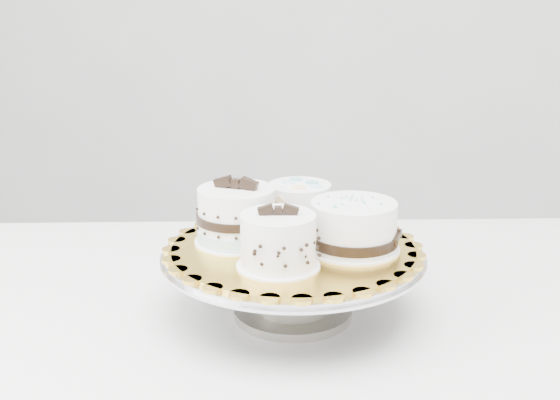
% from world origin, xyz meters
% --- Properties ---
extents(table, '(1.46, 1.12, 0.75)m').
position_xyz_m(table, '(0.06, 0.08, 0.68)').
color(table, white).
rests_on(table, floor).
extents(cake_stand, '(0.37, 0.37, 0.10)m').
position_xyz_m(cake_stand, '(0.01, 0.08, 0.82)').
color(cake_stand, gray).
rests_on(cake_stand, table).
extents(cake_board, '(0.36, 0.36, 0.00)m').
position_xyz_m(cake_board, '(0.01, 0.08, 0.85)').
color(cake_board, gold).
rests_on(cake_board, cake_stand).
extents(cake_swirl, '(0.11, 0.11, 0.09)m').
position_xyz_m(cake_swirl, '(0.00, 0.00, 0.89)').
color(cake_swirl, white).
rests_on(cake_swirl, cake_board).
extents(cake_banded, '(0.12, 0.12, 0.10)m').
position_xyz_m(cake_banded, '(-0.07, 0.09, 0.89)').
color(cake_banded, white).
rests_on(cake_banded, cake_board).
extents(cake_dots, '(0.12, 0.12, 0.07)m').
position_xyz_m(cake_dots, '(0.01, 0.16, 0.89)').
color(cake_dots, white).
rests_on(cake_dots, cake_board).
extents(cake_ribbon, '(0.14, 0.13, 0.07)m').
position_xyz_m(cake_ribbon, '(0.09, 0.09, 0.89)').
color(cake_ribbon, white).
rests_on(cake_ribbon, cake_board).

